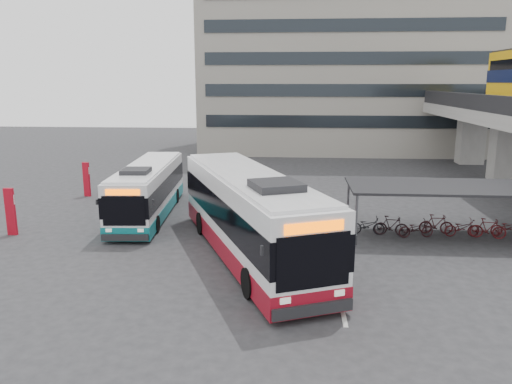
{
  "coord_description": "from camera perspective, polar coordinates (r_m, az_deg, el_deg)",
  "views": [
    {
      "loc": [
        0.8,
        -21.11,
        7.44
      ],
      "look_at": [
        -1.07,
        3.31,
        2.0
      ],
      "focal_mm": 35.0,
      "sensor_mm": 36.0,
      "label": 1
    }
  ],
  "objects": [
    {
      "name": "sign_totem_north",
      "position": [
        34.67,
        -18.8,
        1.44
      ],
      "size": [
        0.49,
        0.26,
        2.27
      ],
      "rotation": [
        0.0,
        0.0,
        -0.26
      ],
      "color": "#A40A1A",
      "rests_on": "ground"
    },
    {
      "name": "pedestrian",
      "position": [
        22.22,
        1.71,
        -4.68
      ],
      "size": [
        0.69,
        0.76,
        1.74
      ],
      "primitive_type": "imported",
      "rotation": [
        0.0,
        0.0,
        1.01
      ],
      "color": "black",
      "rests_on": "ground"
    },
    {
      "name": "bus_main",
      "position": [
        21.49,
        -0.78,
        -2.66
      ],
      "size": [
        7.72,
        13.29,
        3.91
      ],
      "rotation": [
        0.0,
        0.0,
        0.4
      ],
      "color": "white",
      "rests_on": "ground"
    },
    {
      "name": "ground",
      "position": [
        22.4,
        2.1,
        -6.89
      ],
      "size": [
        120.0,
        120.0,
        0.0
      ],
      "primitive_type": "plane",
      "color": "#28282B",
      "rests_on": "ground"
    },
    {
      "name": "road_markings",
      "position": [
        19.65,
        9.15,
        -9.88
      ],
      "size": [
        0.15,
        7.6,
        0.01
      ],
      "color": "beige",
      "rests_on": "ground"
    },
    {
      "name": "bike_shelter",
      "position": [
        26.04,
        21.4,
        -2.0
      ],
      "size": [
        10.0,
        4.0,
        2.54
      ],
      "color": "#595B60",
      "rests_on": "ground"
    },
    {
      "name": "office_block",
      "position": [
        57.57,
        10.01,
        17.39
      ],
      "size": [
        30.0,
        15.0,
        25.0
      ],
      "primitive_type": "cube",
      "color": "gray",
      "rests_on": "ground"
    },
    {
      "name": "bus_teal",
      "position": [
        28.73,
        -12.19,
        0.21
      ],
      "size": [
        3.08,
        10.74,
        3.13
      ],
      "rotation": [
        0.0,
        0.0,
        0.07
      ],
      "color": "white",
      "rests_on": "ground"
    },
    {
      "name": "sign_totem_mid",
      "position": [
        27.31,
        -26.25,
        -1.95
      ],
      "size": [
        0.51,
        0.15,
        2.37
      ],
      "rotation": [
        0.0,
        0.0,
        -0.0
      ],
      "color": "#A40A1A",
      "rests_on": "ground"
    }
  ]
}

